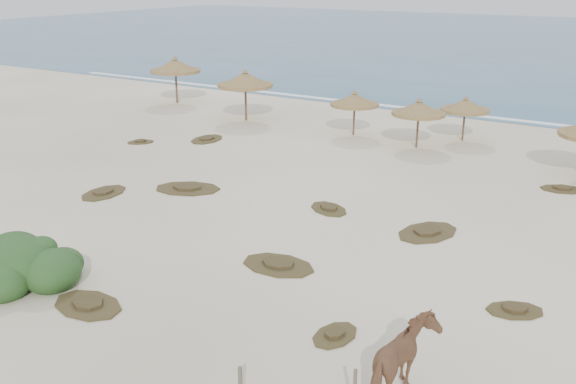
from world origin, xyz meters
name	(u,v)px	position (x,y,z in m)	size (l,w,h in m)	color
ground	(241,274)	(0.00, 0.00, 0.00)	(160.00, 160.00, 0.00)	white
foam_line	(480,116)	(0.00, 26.00, 0.00)	(70.00, 0.60, 0.01)	white
palapa_0	(175,67)	(-19.25, 19.45, 2.51)	(4.05, 4.05, 3.23)	brown
palapa_1	(245,80)	(-11.99, 17.43, 2.45)	(3.50, 3.50, 3.15)	brown
palapa_2	(355,100)	(-4.72, 17.53, 1.96)	(3.11, 3.11, 2.52)	brown
palapa_3	(419,109)	(-0.76, 16.84, 2.02)	(3.25, 3.25, 2.60)	brown
palapa_4	(465,106)	(0.87, 19.50, 1.89)	(3.22, 3.22, 2.43)	brown
horse	(403,362)	(6.41, -3.08, 0.88)	(0.95, 2.09, 1.77)	brown
bush	(22,266)	(-5.18, -3.79, 0.53)	(3.59, 3.16, 1.61)	#2E5223
scrub_0	(104,193)	(-9.15, 3.08, 0.05)	(1.58, 2.28, 0.16)	#4F4123
scrub_1	(188,188)	(-6.55, 5.33, 0.05)	(3.29, 2.77, 0.16)	#4F4123
scrub_2	(329,209)	(-0.32, 6.26, 0.05)	(2.14, 1.90, 0.16)	#4F4123
scrub_3	(428,232)	(3.75, 6.01, 0.05)	(2.41, 2.92, 0.16)	#4F4123
scrub_4	(515,310)	(7.65, 1.99, 0.05)	(1.86, 1.67, 0.16)	#4F4123
scrub_6	(207,139)	(-11.03, 12.33, 0.05)	(1.68, 2.38, 0.16)	#4F4123
scrub_7	(562,189)	(6.97, 13.47, 0.05)	(2.06, 1.67, 0.16)	#4F4123
scrub_8	(141,142)	(-13.71, 10.02, 0.05)	(1.64, 1.65, 0.16)	#4F4123
scrub_9	(278,265)	(0.67, 1.04, 0.05)	(2.48, 1.68, 0.16)	#4F4123
scrub_11	(88,304)	(-2.46, -3.83, 0.05)	(2.30, 1.57, 0.16)	#4F4123
scrub_12	(335,335)	(4.06, -1.65, 0.05)	(1.13, 1.57, 0.16)	#4F4123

